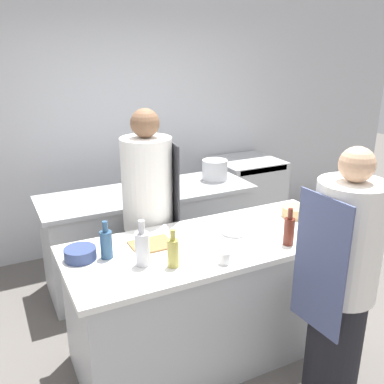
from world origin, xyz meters
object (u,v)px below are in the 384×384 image
Objects in this scene: cup at (224,258)px; bowl_mixing_large at (234,230)px; bottle_sauce at (330,215)px; stockpot at (215,170)px; oven_range at (245,196)px; bowl_ceramic_blue at (80,254)px; bowl_prep_small at (295,212)px; bottle_wine at (289,230)px; bottle_vinegar at (142,248)px; bottle_olive_oil at (173,252)px; chef_at_stove at (149,219)px; bottle_cooking_oil at (106,243)px; chef_at_prep_near at (341,285)px.

bowl_mixing_large is at bearing 50.58° from cup.
bottle_sauce reaches higher than stockpot.
bowl_ceramic_blue is (-2.31, -1.58, 0.49)m from oven_range.
oven_range is 4.41× the size of bowl_prep_small.
bottle_wine is at bearing -134.36° from bowl_prep_small.
cup is at bearing -25.24° from bottle_vinegar.
cup is at bearing -20.56° from bottle_olive_oil.
oven_range is 2.02m from chef_at_stove.
bottle_sauce is at bearing -9.38° from bottle_cooking_oil.
chef_at_stove is 5.96× the size of bottle_vinegar.
bottle_wine is 3.33× the size of cup.
stockpot is (-0.71, -0.48, 0.55)m from oven_range.
bottle_olive_oil is 0.44m from bottle_cooking_oil.
bottle_cooking_oil is (-0.33, 0.29, 0.00)m from bottle_olive_oil.
chef_at_stove reaches higher than bottle_vinegar.
oven_range is at bearing 53.89° from bowl_mixing_large.
bottle_wine is (0.99, -0.18, -0.01)m from bottle_vinegar.
oven_range is at bearing 37.21° from bottle_cooking_oil.
chef_at_stove is 8.68× the size of bowl_ceramic_blue.
bottle_cooking_oil is at bearing -141.42° from stockpot.
bowl_mixing_large is 0.61m from bowl_prep_small.
bowl_mixing_large is 1.31m from stockpot.
cup is (-1.52, -2.04, 0.49)m from oven_range.
cup reaches higher than bowl_ceramic_blue.
bottle_cooking_oil is (-1.16, 0.37, -0.00)m from bottle_wine.
bowl_ceramic_blue is 2.57× the size of cup.
bowl_mixing_large is at bearing -174.30° from bowl_prep_small.
bottle_wine is at bearing -17.74° from bowl_ceramic_blue.
oven_range is at bearing 34.38° from bowl_ceramic_blue.
bottle_vinegar is 1.74× the size of bowl_mixing_large.
chef_at_stove is 22.35× the size of cup.
bottle_wine is 1.55× the size of bowl_mixing_large.
chef_at_prep_near is 5.71× the size of bottle_vinegar.
chef_at_stove reaches higher than cup.
bottle_olive_oil is 0.83× the size of bottle_vinegar.
chef_at_prep_near is at bearing -127.06° from bottle_sauce.
chef_at_stove is 6.71× the size of bottle_wine.
stockpot is (-0.09, 1.14, 0.06)m from bowl_prep_small.
stockpot is at bearing 34.42° from bowl_ceramic_blue.
bottle_vinegar is 1.37m from bowl_prep_small.
bottle_cooking_oil reaches higher than bottle_olive_oil.
bottle_wine reaches higher than bowl_ceramic_blue.
chef_at_prep_near is 8.11× the size of bowl_prep_small.
bowl_mixing_large reaches higher than oven_range.
chef_at_prep_near is 21.42× the size of cup.
bowl_prep_small is at bearing -1.55° from bowl_ceramic_blue.
bottle_cooking_oil is 1.48× the size of bowl_mixing_large.
chef_at_prep_near is 2.01m from stockpot.
bottle_sauce is (1.12, -0.82, 0.13)m from chef_at_stove.
bottle_sauce is at bearing -82.90° from stockpot.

